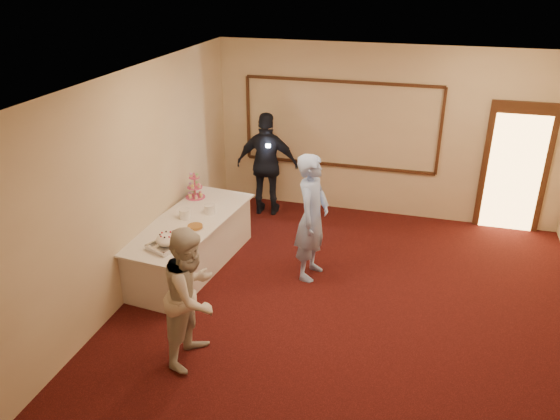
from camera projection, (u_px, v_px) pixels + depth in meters
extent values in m
plane|color=black|center=(349.00, 322.00, 6.98)|extent=(7.00, 7.00, 0.00)
cube|color=beige|center=(386.00, 133.00, 9.42)|extent=(6.00, 0.04, 3.00)
cube|color=beige|center=(126.00, 190.00, 7.10)|extent=(0.04, 7.00, 3.00)
cube|color=white|center=(364.00, 88.00, 5.73)|extent=(6.00, 7.00, 0.04)
cube|color=#35160F|center=(338.00, 165.00, 9.86)|extent=(3.40, 0.04, 0.05)
cube|color=#35160F|center=(342.00, 82.00, 9.23)|extent=(3.40, 0.04, 0.05)
cube|color=#35160F|center=(248.00, 118.00, 9.97)|extent=(0.05, 0.04, 1.50)
cube|color=#35160F|center=(441.00, 132.00, 9.13)|extent=(0.05, 0.04, 1.50)
cube|color=#35160F|center=(515.00, 167.00, 9.02)|extent=(1.05, 0.06, 2.20)
cube|color=#FFBF66|center=(514.00, 174.00, 9.03)|extent=(0.85, 0.02, 2.00)
cube|color=silver|center=(190.00, 245.00, 8.10)|extent=(1.11, 2.46, 0.74)
cube|color=silver|center=(189.00, 222.00, 7.94)|extent=(1.23, 2.61, 0.03)
cube|color=#ADB0B4|center=(168.00, 246.00, 7.20)|extent=(0.50, 0.56, 0.04)
ellipsoid|color=white|center=(167.00, 240.00, 7.16)|extent=(0.30, 0.30, 0.13)
cube|color=silver|center=(179.00, 240.00, 7.29)|extent=(0.05, 0.32, 0.01)
cylinder|color=#CB4373|center=(195.00, 185.00, 8.63)|extent=(0.02, 0.02, 0.42)
cylinder|color=#CB4373|center=(195.00, 197.00, 8.72)|extent=(0.31, 0.31, 0.01)
cylinder|color=#CB4373|center=(195.00, 187.00, 8.65)|extent=(0.24, 0.24, 0.01)
cylinder|color=#CB4373|center=(194.00, 177.00, 8.58)|extent=(0.17, 0.17, 0.01)
cylinder|color=white|center=(185.00, 214.00, 7.98)|extent=(0.17, 0.17, 0.14)
cylinder|color=white|center=(185.00, 209.00, 7.95)|extent=(0.18, 0.18, 0.01)
cylinder|color=white|center=(210.00, 209.00, 8.14)|extent=(0.16, 0.16, 0.13)
cylinder|color=white|center=(209.00, 205.00, 8.11)|extent=(0.17, 0.17, 0.01)
cylinder|color=white|center=(195.00, 228.00, 7.70)|extent=(0.25, 0.25, 0.01)
cylinder|color=brown|center=(195.00, 227.00, 7.69)|extent=(0.21, 0.21, 0.04)
imported|color=#93B4FA|center=(312.00, 217.00, 7.66)|extent=(0.54, 0.74, 1.86)
imported|color=beige|center=(192.00, 295.00, 6.06)|extent=(0.69, 0.85, 1.65)
imported|color=black|center=(267.00, 164.00, 9.64)|extent=(1.13, 0.56, 1.86)
cube|color=white|center=(268.00, 146.00, 9.21)|extent=(0.08, 0.06, 0.05)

